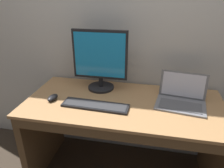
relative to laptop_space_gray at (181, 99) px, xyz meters
name	(u,v)px	position (x,y,z in m)	size (l,w,h in m)	color
desk	(123,130)	(-0.42, -0.07, -0.30)	(1.50, 0.71, 0.74)	#A87A4C
laptop_space_gray	(181,99)	(0.00, 0.00, 0.00)	(0.38, 0.32, 0.21)	slate
external_monitor	(100,61)	(-0.65, 0.13, 0.21)	(0.45, 0.22, 0.50)	black
wired_keyboard	(95,105)	(-0.61, -0.17, -0.03)	(0.50, 0.15, 0.02)	black
computer_mouse	(53,98)	(-0.96, -0.14, -0.02)	(0.06, 0.11, 0.04)	black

